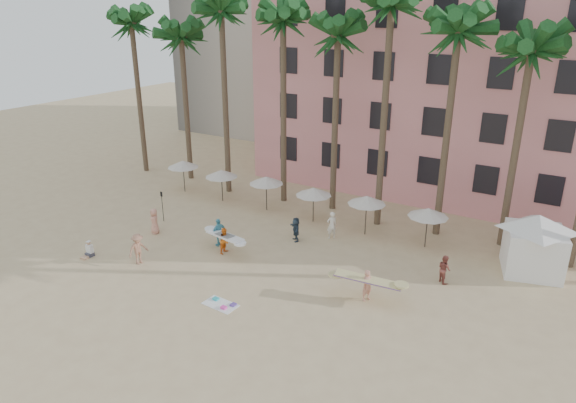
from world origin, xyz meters
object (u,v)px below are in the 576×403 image
(cabana, at_px, (535,239))
(carrier_white, at_px, (225,239))
(carrier_yellow, at_px, (367,283))
(pink_hotel, at_px, (487,91))

(cabana, bearing_deg, carrier_white, -156.25)
(cabana, height_order, carrier_yellow, cabana)
(carrier_yellow, xyz_separation_m, carrier_white, (-9.61, 0.52, -0.10))
(cabana, distance_m, carrier_white, 17.90)
(pink_hotel, xyz_separation_m, carrier_white, (-10.24, -20.61, -7.12))
(carrier_yellow, height_order, carrier_white, carrier_yellow)
(cabana, xyz_separation_m, carrier_white, (-16.35, -7.19, -1.18))
(pink_hotel, xyz_separation_m, cabana, (6.11, -13.41, -5.93))
(pink_hotel, relative_size, cabana, 6.33)
(cabana, bearing_deg, pink_hotel, 114.49)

